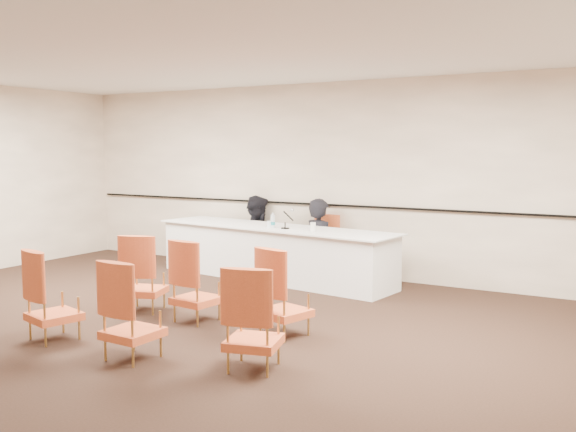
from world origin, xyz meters
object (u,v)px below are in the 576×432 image
object	(u,v)px
microphone	(285,219)
panelist_second	(257,245)
coffee_cup	(313,227)
panel_table	(274,253)
panelist_second_chair	(257,239)
panelist_main_chair	(320,246)
aud_chair_back_right	(254,317)
aud_chair_front_mid	(197,280)
water_bottle	(273,220)
aud_chair_front_right	(284,292)
aud_chair_back_mid	(132,309)
drinking_glass	(269,224)
aud_chair_back_left	(53,295)
panelist_main	(320,253)
aud_chair_front_left	(144,272)

from	to	relation	value
microphone	panelist_second	bearing A→B (deg)	149.06
microphone	coffee_cup	size ratio (longest dim) A/B	2.47
panel_table	panelist_second_chair	size ratio (longest dim) A/B	4.22
panelist_main_chair	aud_chair_back_right	size ratio (longest dim) A/B	1.00
microphone	aud_chair_front_mid	xyz separation A→B (m)	(0.19, -2.31, -0.48)
water_bottle	aud_chair_front_right	world-z (taller)	water_bottle
panelist_second_chair	water_bottle	xyz separation A→B (m)	(0.79, -0.80, 0.44)
panelist_second_chair	aud_chair_back_mid	xyz separation A→B (m)	(1.55, -4.53, 0.00)
drinking_glass	aud_chair_back_left	world-z (taller)	aud_chair_back_left
panelist_second	panelist_main	bearing A→B (deg)	-164.14
panelist_second	aud_chair_back_left	size ratio (longest dim) A/B	1.73
water_bottle	panelist_main_chair	bearing A→B (deg)	54.92
drinking_glass	aud_chair_front_mid	xyz separation A→B (m)	(0.49, -2.36, -0.38)
aud_chair_front_mid	aud_chair_back_right	world-z (taller)	same
panelist_second	panelist_second_chair	size ratio (longest dim) A/B	1.73
panelist_main	drinking_glass	world-z (taller)	panelist_main
coffee_cup	aud_chair_front_left	bearing A→B (deg)	-116.53
coffee_cup	aud_chair_back_mid	world-z (taller)	aud_chair_back_mid
coffee_cup	aud_chair_back_left	xyz separation A→B (m)	(-1.11, -3.62, -0.39)
drinking_glass	aud_chair_back_mid	distance (m)	3.82
panelist_second_chair	microphone	size ratio (longest dim) A/B	3.11
drinking_glass	aud_chair_front_left	xyz separation A→B (m)	(-0.36, -2.31, -0.38)
aud_chair_back_right	coffee_cup	bearing A→B (deg)	93.87
drinking_glass	panelist_main	bearing A→B (deg)	53.08
panelist_main_chair	aud_chair_back_left	size ratio (longest dim) A/B	1.00
panelist_main_chair	drinking_glass	bearing A→B (deg)	-119.95
aud_chair_back_right	panel_table	bearing A→B (deg)	103.41
microphone	coffee_cup	bearing A→B (deg)	7.73
panel_table	aud_chair_back_left	bearing A→B (deg)	-88.03
panelist_main	panelist_second_chair	size ratio (longest dim) A/B	1.77
aud_chair_front_right	panelist_second_chair	bearing A→B (deg)	141.91
panelist_main	coffee_cup	world-z (taller)	panelist_main
panelist_second_chair	drinking_glass	world-z (taller)	panelist_second_chair
panelist_second_chair	panelist_second	bearing A→B (deg)	0.00
panelist_main_chair	aud_chair_front_mid	xyz separation A→B (m)	(-0.01, -3.02, 0.00)
panelist_second_chair	aud_chair_front_mid	world-z (taller)	same
panelist_main	panel_table	bearing A→B (deg)	66.63
panelist_second	coffee_cup	xyz separation A→B (m)	(1.51, -0.87, 0.48)
panelist_main	aud_chair_back_mid	world-z (taller)	panelist_main
water_bottle	aud_chair_back_left	world-z (taller)	water_bottle
coffee_cup	aud_chair_back_mid	size ratio (longest dim) A/B	0.13
panelist_second	aud_chair_front_left	bearing A→B (deg)	119.86
panel_table	aud_chair_back_mid	xyz separation A→B (m)	(0.81, -3.85, 0.07)
microphone	panelist_main	bearing A→B (deg)	82.83
aud_chair_front_right	water_bottle	bearing A→B (deg)	138.84
coffee_cup	aud_chair_front_mid	distance (m)	2.36
panelist_main	aud_chair_back_mid	xyz separation A→B (m)	(0.30, -4.38, 0.10)
panelist_main	panelist_second_chair	distance (m)	1.26
panelist_main	aud_chair_back_left	xyz separation A→B (m)	(-0.84, -4.33, 0.10)
panelist_second	panelist_second_chair	bearing A→B (deg)	-0.00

